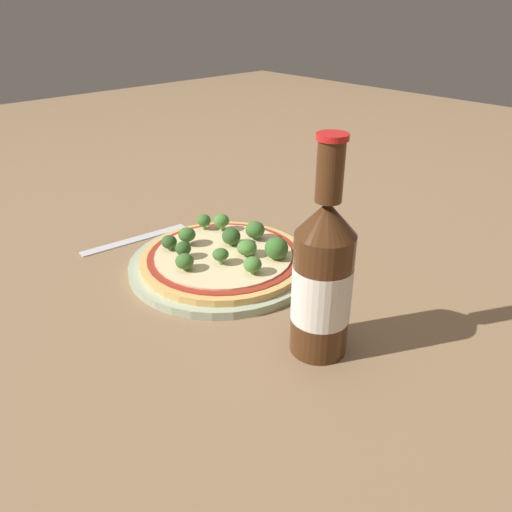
% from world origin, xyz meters
% --- Properties ---
extents(ground_plane, '(3.00, 3.00, 0.00)m').
position_xyz_m(ground_plane, '(0.00, 0.00, 0.00)').
color(ground_plane, '#846647').
extents(plate, '(0.28, 0.28, 0.01)m').
position_xyz_m(plate, '(0.01, -0.01, 0.01)').
color(plate, '#A3B293').
rests_on(plate, ground_plane).
extents(pizza, '(0.25, 0.25, 0.01)m').
position_xyz_m(pizza, '(0.01, -0.01, 0.02)').
color(pizza, tan).
rests_on(pizza, plate).
extents(broccoli_floret_0, '(0.03, 0.03, 0.02)m').
position_xyz_m(broccoli_floret_0, '(0.02, -0.09, 0.04)').
color(broccoli_floret_0, '#7A9E5B').
rests_on(broccoli_floret_0, pizza).
extents(broccoli_floret_1, '(0.03, 0.03, 0.03)m').
position_xyz_m(broccoli_floret_1, '(0.08, 0.03, 0.04)').
color(broccoli_floret_1, '#7A9E5B').
rests_on(broccoli_floret_1, pizza).
extents(broccoli_floret_2, '(0.02, 0.02, 0.03)m').
position_xyz_m(broccoli_floret_2, '(-0.01, -0.07, 0.04)').
color(broccoli_floret_2, '#7A9E5B').
rests_on(broccoli_floret_2, pizza).
extents(broccoli_floret_3, '(0.03, 0.03, 0.03)m').
position_xyz_m(broccoli_floret_3, '(-0.05, -0.04, 0.04)').
color(broccoli_floret_3, '#7A9E5B').
rests_on(broccoli_floret_3, pizza).
extents(broccoli_floret_4, '(0.03, 0.03, 0.03)m').
position_xyz_m(broccoli_floret_4, '(-0.05, 0.03, 0.04)').
color(broccoli_floret_4, '#7A9E5B').
rests_on(broccoli_floret_4, pizza).
extents(broccoli_floret_5, '(0.03, 0.03, 0.03)m').
position_xyz_m(broccoli_floret_5, '(0.01, 0.05, 0.04)').
color(broccoli_floret_5, '#7A9E5B').
rests_on(broccoli_floret_5, pizza).
extents(broccoli_floret_6, '(0.03, 0.03, 0.03)m').
position_xyz_m(broccoli_floret_6, '(0.00, 0.01, 0.04)').
color(broccoli_floret_6, '#7A9E5B').
rests_on(broccoli_floret_6, pizza).
extents(broccoli_floret_7, '(0.02, 0.02, 0.03)m').
position_xyz_m(broccoli_floret_7, '(-0.07, 0.02, 0.04)').
color(broccoli_floret_7, '#7A9E5B').
rests_on(broccoli_floret_7, pizza).
extents(broccoli_floret_8, '(0.02, 0.02, 0.02)m').
position_xyz_m(broccoli_floret_8, '(0.04, -0.04, 0.04)').
color(broccoli_floret_8, '#7A9E5B').
rests_on(broccoli_floret_8, pizza).
extents(broccoli_floret_9, '(0.03, 0.03, 0.02)m').
position_xyz_m(broccoli_floret_9, '(0.04, 0.01, 0.04)').
color(broccoli_floret_9, '#7A9E5B').
rests_on(broccoli_floret_9, pizza).
extents(broccoli_floret_10, '(0.03, 0.03, 0.02)m').
position_xyz_m(broccoli_floret_10, '(0.09, -0.02, 0.04)').
color(broccoli_floret_10, '#7A9E5B').
rests_on(broccoli_floret_10, pizza).
extents(broccoli_floret_11, '(0.02, 0.02, 0.02)m').
position_xyz_m(broccoli_floret_11, '(-0.05, -0.07, 0.04)').
color(broccoli_floret_11, '#7A9E5B').
rests_on(broccoli_floret_11, pizza).
extents(beer_bottle, '(0.07, 0.07, 0.25)m').
position_xyz_m(beer_bottle, '(0.23, -0.06, 0.09)').
color(beer_bottle, '#472814').
rests_on(beer_bottle, ground_plane).
extents(fork, '(0.04, 0.18, 0.00)m').
position_xyz_m(fork, '(-0.16, -0.06, 0.00)').
color(fork, silver).
rests_on(fork, ground_plane).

